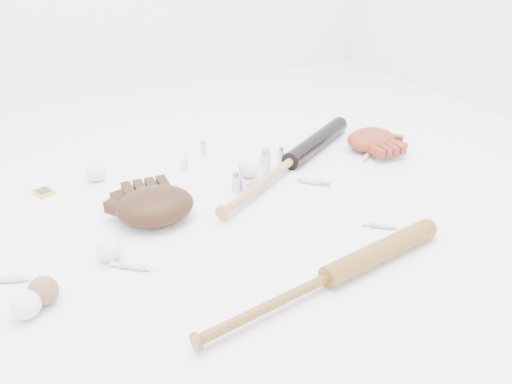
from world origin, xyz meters
name	(u,v)px	position (x,y,z in m)	size (l,w,h in m)	color
bat_dark	(291,161)	(0.28, 0.18, 0.03)	(0.95, 0.07, 0.07)	black
bat_wood	(329,277)	(0.02, -0.45, 0.03)	(0.81, 0.06, 0.06)	brown
glove_dark	(155,205)	(-0.27, 0.06, 0.05)	(0.28, 0.28, 0.10)	black
glove_tan	(371,139)	(0.67, 0.20, 0.04)	(0.24, 0.24, 0.09)	maroon
trading_card	(44,192)	(-0.57, 0.41, 0.00)	(0.06, 0.08, 0.00)	gold
pedestal	(249,182)	(0.08, 0.13, 0.02)	(0.07, 0.07, 0.04)	white
baseball_on_pedestal	(249,167)	(0.08, 0.13, 0.08)	(0.07, 0.07, 0.07)	white
baseball_left	(26,305)	(-0.67, -0.22, 0.03)	(0.07, 0.07, 0.07)	white
baseball_upper	(96,172)	(-0.38, 0.42, 0.03)	(0.07, 0.07, 0.07)	white
baseball_mid	(109,249)	(-0.45, -0.09, 0.03)	(0.07, 0.07, 0.07)	white
baseball_aged	(43,291)	(-0.63, -0.19, 0.04)	(0.07, 0.07, 0.07)	brown
syringe_0	(134,266)	(-0.40, -0.16, 0.01)	(0.15, 0.03, 0.02)	#ADBCC6
syringe_1	(311,181)	(0.28, 0.05, 0.01)	(0.16, 0.03, 0.02)	#ADBCC6
syringe_2	(185,161)	(-0.05, 0.42, 0.01)	(0.15, 0.03, 0.02)	#ADBCC6
syringe_3	(382,226)	(0.32, -0.30, 0.01)	(0.14, 0.02, 0.02)	#ADBCC6
syringe_4	(367,155)	(0.60, 0.14, 0.01)	(0.16, 0.03, 0.02)	#ADBCC6
syringe_5	(9,279)	(-0.70, -0.07, 0.01)	(0.16, 0.03, 0.02)	#ADBCC6
vial_0	(203,148)	(0.04, 0.45, 0.03)	(0.02, 0.02, 0.06)	silver
vial_1	(281,155)	(0.28, 0.26, 0.03)	(0.02, 0.02, 0.06)	silver
vial_2	(236,182)	(0.02, 0.11, 0.04)	(0.03, 0.03, 0.07)	silver
vial_3	(265,162)	(0.18, 0.20, 0.05)	(0.04, 0.04, 0.09)	silver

